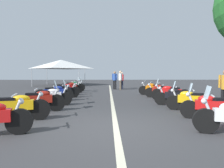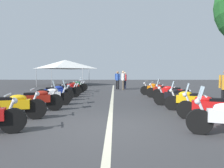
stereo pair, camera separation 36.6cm
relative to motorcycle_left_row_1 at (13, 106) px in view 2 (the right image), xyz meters
name	(u,v)px [view 2 (the right image)]	position (x,y,z in m)	size (l,w,h in m)	color
ground_plane	(109,128)	(-0.85, -3.13, -0.47)	(80.00, 80.00, 0.00)	#38383A
lane_centre_stripe	(112,99)	(5.01, -3.13, -0.46)	(25.96, 0.16, 0.01)	beige
motorcycle_left_row_1	(13,106)	(0.00, 0.00, 0.00)	(0.78, 2.09, 1.02)	black
motorcycle_left_row_2	(38,100)	(1.43, -0.22, 0.01)	(0.84, 1.98, 1.23)	black
motorcycle_left_row_3	(49,96)	(2.82, -0.21, -0.01)	(0.73, 2.05, 1.20)	black
motorcycle_left_row_4	(55,92)	(4.34, -0.01, 0.00)	(0.72, 2.04, 1.01)	black
motorcycle_left_row_5	(63,90)	(5.66, -0.09, 0.00)	(0.91, 2.11, 1.01)	black
motorcycle_left_row_6	(67,89)	(7.10, 0.01, -0.02)	(0.82, 2.03, 0.98)	black
motorcycle_left_row_7	(72,87)	(8.53, -0.01, 0.00)	(1.03, 2.02, 1.21)	black
motorcycle_left_row_8	(76,86)	(10.06, 0.04, 0.00)	(0.75, 2.08, 1.22)	black
motorcycle_right_row_1	(208,106)	(0.05, -6.27, -0.01)	(0.94, 1.93, 1.19)	black
motorcycle_right_row_2	(189,100)	(1.53, -6.24, -0.01)	(0.98, 1.88, 1.19)	black
motorcycle_right_row_3	(177,96)	(2.77, -6.15, -0.02)	(0.95, 2.06, 0.99)	black
motorcycle_right_row_4	(171,93)	(4.32, -6.33, 0.01)	(0.95, 2.04, 1.22)	black
motorcycle_right_row_5	(162,91)	(5.67, -6.17, -0.02)	(0.97, 1.88, 0.99)	black
motorcycle_right_row_6	(155,89)	(7.09, -6.06, -0.01)	(0.91, 2.00, 1.00)	black
bystander_0	(125,79)	(12.51, -4.29, 0.48)	(0.50, 0.32, 1.63)	#1E2338
bystander_1	(118,79)	(12.04, -3.55, 0.53)	(0.32, 0.50, 1.71)	black
bystander_2	(123,79)	(11.38, -4.06, 0.56)	(0.53, 0.32, 1.75)	brown
event_tent	(65,64)	(18.01, 2.95, 2.18)	(5.85, 5.85, 3.20)	white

